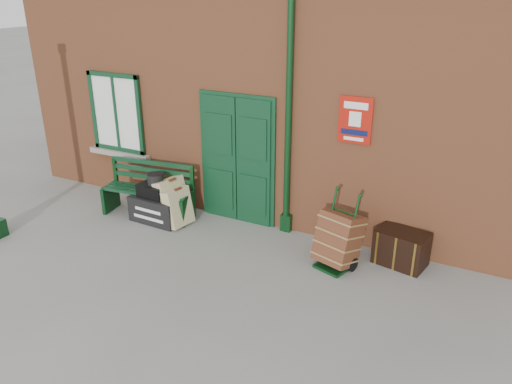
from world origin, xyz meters
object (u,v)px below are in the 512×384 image
Objects in this scene: porter_trolley at (338,239)px; dark_trunk at (401,248)px; houdini_trunk at (158,209)px; bench at (149,188)px.

dark_trunk is (0.83, 0.49, -0.18)m from porter_trolley.
porter_trolley reaches higher than houdini_trunk.
bench is 4.46m from dark_trunk.
dark_trunk is at bearing -4.53° from bench.
houdini_trunk is (0.29, -0.17, -0.28)m from bench.
bench is at bearing -165.06° from dark_trunk.
porter_trolley is at bearing 1.75° from houdini_trunk.
dark_trunk reaches higher than houdini_trunk.
houdini_trunk is 3.33m from porter_trolley.
houdini_trunk is 4.18m from dark_trunk.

